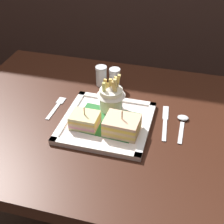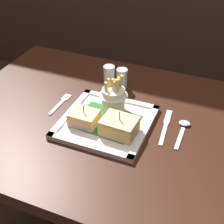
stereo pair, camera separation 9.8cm
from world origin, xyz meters
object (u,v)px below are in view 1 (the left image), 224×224
dining_table (117,157)px  sandwich_half_left (85,120)px  spoon (182,122)px  salt_shaker (101,77)px  pepper_shaker (115,79)px  knife (165,121)px  square_plate (107,123)px  fries_cup (111,95)px  fork (57,107)px  sandwich_half_right (122,125)px

dining_table → sandwich_half_left: bearing=-143.9°
spoon → dining_table: bearing=-168.0°
salt_shaker → pepper_shaker: salt_shaker is taller
dining_table → knife: knife is taller
salt_shaker → square_plate: bearing=-69.5°
fries_cup → knife: 0.19m
sandwich_half_left → fork: 0.15m
knife → spoon: 0.05m
sandwich_half_left → spoon: size_ratio=0.61×
dining_table → knife: bearing=13.7°
fries_cup → square_plate: bearing=-86.7°
pepper_shaker → sandwich_half_left: bearing=-95.6°
sandwich_half_left → knife: 0.25m
square_plate → sandwich_half_left: bearing=-147.9°
fork → knife: size_ratio=0.72×
sandwich_half_right → knife: (0.11, 0.10, -0.03)m
spoon → pepper_shaker: (-0.26, 0.15, 0.03)m
sandwich_half_right → spoon: sandwich_half_right is taller
dining_table → sandwich_half_right: size_ratio=10.50×
sandwich_half_left → knife: size_ratio=0.47×
knife → pepper_shaker: 0.26m
knife → sandwich_half_left: bearing=-157.1°
dining_table → spoon: spoon is taller
sandwich_half_left → fries_cup: fries_cup is taller
salt_shaker → pepper_shaker: size_ratio=1.03×
fries_cup → fork: fries_cup is taller
dining_table → knife: size_ratio=6.17×
dining_table → fork: fork is taller
fork → dining_table: bearing=-5.1°
sandwich_half_left → fork: bearing=147.8°
spoon → knife: bearing=-172.9°
sandwich_half_left → fork: sandwich_half_left is taller
sandwich_half_left → pepper_shaker: (0.02, 0.25, 0.00)m
fork → spoon: bearing=3.2°
square_plate → pepper_shaker: pepper_shaker is taller
fries_cup → salt_shaker: bearing=117.5°
sandwich_half_left → sandwich_half_right: (0.11, 0.00, 0.00)m
pepper_shaker → spoon: bearing=-30.2°
fork → knife: same height
fries_cup → spoon: size_ratio=0.89×
fries_cup → fork: 0.19m
dining_table → fries_cup: (-0.03, 0.04, 0.22)m
knife → salt_shaker: bearing=148.4°
fries_cup → knife: fries_cup is taller
dining_table → pepper_shaker: bearing=107.3°
square_plate → sandwich_half_right: bearing=-32.1°
fork → spoon: 0.41m
knife → salt_shaker: 0.30m
fries_cup → sandwich_half_left: bearing=-116.9°
pepper_shaker → square_plate: bearing=-81.6°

